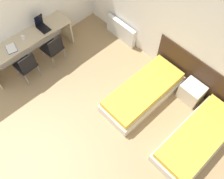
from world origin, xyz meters
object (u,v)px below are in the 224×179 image
Objects in this scene: bed_near_door at (198,139)px; laptop at (42,26)px; bed_near_window at (143,93)px; chair_near_notebook at (26,65)px; nightstand at (191,92)px; chair_near_laptop at (53,48)px.

bed_near_door is 4.28m from laptop.
bed_near_window is at bearing 180.00° from bed_near_door.
bed_near_door is at bearing 18.80° from chair_near_notebook.
nightstand is at bearing 46.11° from bed_near_window.
nightstand reaches higher than bed_near_window.
nightstand is 0.56× the size of chair_near_notebook.
laptop reaches higher than chair_near_laptop.
bed_near_door is 4.04m from chair_near_notebook.
chair_near_notebook is (-3.72, -1.55, 0.30)m from bed_near_door.
chair_near_laptop reaches higher than bed_near_door.
bed_near_window is at bearing 12.87° from laptop.
chair_near_laptop is (-2.22, -0.79, 0.30)m from bed_near_window.
nightstand is at bearing 23.59° from chair_near_laptop.
laptop is at bearing -156.44° from nightstand.
bed_near_window is 1.00× the size of bed_near_door.
bed_near_door is 4.07× the size of nightstand.
bed_near_window is 4.07× the size of nightstand.
chair_near_laptop is (-3.72, -0.79, 0.30)m from bed_near_door.
chair_near_laptop is (-2.97, -1.57, 0.27)m from nightstand.
chair_near_laptop is at bearing 86.25° from chair_near_notebook.
chair_near_notebook is at bearing -157.44° from bed_near_door.
chair_near_laptop is 1.00× the size of chair_near_notebook.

